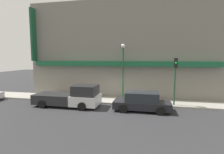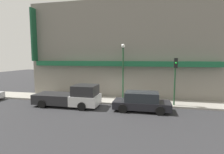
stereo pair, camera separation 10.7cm
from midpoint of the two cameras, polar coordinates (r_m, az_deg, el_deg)
The scene contains 8 objects.
ground_plane at distance 15.56m, azimuth 1.47°, elevation -9.09°, with size 80.00×80.00×0.00m, color #2D2D30.
sidewalk at distance 16.75m, azimuth 2.28°, elevation -7.71°, with size 36.00×2.54×0.15m.
building at distance 18.99m, azimuth 3.75°, elevation 8.76°, with size 19.80×3.80×9.92m.
pickup_truck at distance 15.33m, azimuth -12.94°, elevation -6.36°, with size 5.60×2.23×1.87m.
parked_car at distance 13.96m, azimuth 9.88°, elevation -7.94°, with size 4.38×1.99×1.48m.
fire_hydrant at distance 16.76m, azimuth -7.15°, elevation -6.23°, with size 0.18×0.18×0.72m.
street_lamp at distance 16.50m, azimuth 3.82°, elevation 3.96°, with size 0.36×0.36×5.26m.
traffic_light at distance 15.33m, azimuth 20.14°, elevation 1.17°, with size 0.28×0.42×3.96m.
Camera 2 is at (2.83, -14.73, 4.12)m, focal length 28.00 mm.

